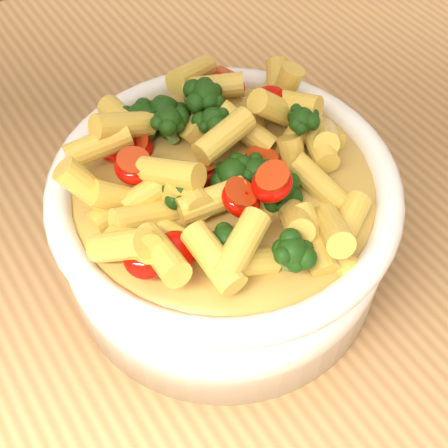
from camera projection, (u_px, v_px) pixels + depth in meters
table at (134, 292)px, 0.63m from camera, size 1.20×0.80×0.90m
serving_bowl at (224, 223)px, 0.49m from camera, size 0.26×0.26×0.11m
pasta_salad at (224, 162)px, 0.43m from camera, size 0.21×0.21×0.05m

